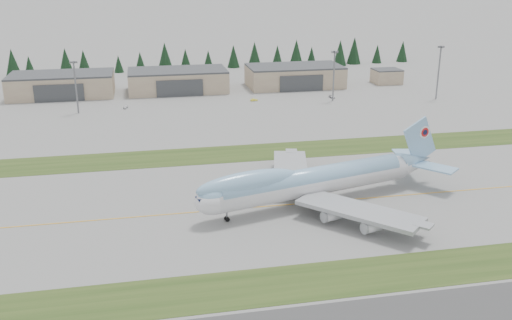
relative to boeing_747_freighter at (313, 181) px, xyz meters
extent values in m
plane|color=slate|center=(-9.09, 0.63, -6.44)|extent=(7000.00, 7000.00, 0.00)
cube|color=#284017|center=(-9.09, -37.37, -6.44)|extent=(400.00, 14.00, 0.08)
cube|color=#284017|center=(-9.09, 45.63, -6.44)|extent=(400.00, 18.00, 0.08)
cube|color=orange|center=(-9.09, 0.63, -6.44)|extent=(400.00, 0.40, 0.02)
cylinder|color=silver|center=(0.71, 0.19, -0.63)|extent=(55.89, 20.49, 6.51)
cylinder|color=#80ADD2|center=(-0.26, -0.07, 0.57)|extent=(51.89, 18.99, 6.01)
ellipsoid|color=silver|center=(-26.41, -6.91, -0.63)|extent=(11.72, 8.93, 6.51)
ellipsoid|color=#80ADD2|center=(-26.41, -6.91, 0.57)|extent=(9.82, 7.54, 5.52)
ellipsoid|color=#80ADD2|center=(-17.69, -4.63, 2.47)|extent=(28.13, 12.34, 6.01)
cube|color=#0C1433|center=(-29.80, -7.80, 0.67)|extent=(2.74, 3.06, 1.30)
cone|color=silver|center=(32.68, 8.55, -0.63)|extent=(13.24, 9.21, 6.38)
cone|color=#80ADD2|center=(32.68, 8.55, 0.57)|extent=(12.13, 8.41, 5.81)
cube|color=#80ADD2|center=(33.65, 8.80, 6.18)|extent=(11.88, 3.65, 13.82)
cylinder|color=silver|center=(34.71, 9.50, 8.58)|extent=(3.54, 1.11, 3.60)
cylinder|color=red|center=(34.68, 9.59, 8.58)|extent=(2.57, 0.85, 2.60)
cylinder|color=#0C1433|center=(34.66, 9.69, 8.58)|extent=(1.50, 0.57, 1.50)
cube|color=#80ADD2|center=(33.10, 14.87, -0.03)|extent=(7.89, 11.91, 0.46)
cube|color=#80ADD2|center=(36.14, 3.25, -0.03)|extent=(11.65, 12.31, 0.46)
cube|color=gray|center=(-1.53, 16.68, -2.43)|extent=(16.19, 31.42, 1.00)
cube|color=gray|center=(6.83, -15.29, -2.43)|extent=(27.35, 28.54, 1.00)
cylinder|color=silver|center=(-4.97, 11.64, -4.34)|extent=(5.67, 3.74, 2.50)
cylinder|color=silver|center=(-2.58, 21.89, -4.34)|extent=(5.67, 3.74, 2.50)
cylinder|color=silver|center=(1.36, -12.58, -4.34)|extent=(5.67, 3.74, 2.50)
cylinder|color=silver|center=(8.47, -20.35, -4.34)|extent=(5.67, 3.74, 2.50)
cylinder|color=slate|center=(-23.50, -6.15, -5.24)|extent=(0.54, 0.54, 2.40)
cylinder|color=slate|center=(-1.50, 2.71, -5.14)|extent=(0.68, 0.68, 2.60)
cylinder|color=slate|center=(0.02, -3.10, -5.14)|extent=(0.68, 0.68, 2.60)
cylinder|color=slate|center=(3.34, 3.98, -5.14)|extent=(0.68, 0.68, 2.60)
cylinder|color=slate|center=(4.86, -1.83, -5.14)|extent=(0.68, 0.68, 2.60)
cylinder|color=black|center=(-23.40, -6.54, -5.89)|extent=(1.15, 0.62, 1.10)
cylinder|color=black|center=(-23.61, -5.76, -5.89)|extent=(1.15, 0.62, 1.10)
cylinder|color=black|center=(-1.50, 2.71, -5.84)|extent=(1.29, 0.79, 1.20)
cylinder|color=black|center=(0.02, -3.10, -5.84)|extent=(1.29, 0.79, 1.20)
cylinder|color=black|center=(3.34, 3.98, -5.84)|extent=(1.29, 0.79, 1.20)
cylinder|color=black|center=(4.86, -1.83, -5.84)|extent=(1.29, 0.79, 1.20)
cube|color=gray|center=(-79.09, 150.63, -1.44)|extent=(48.00, 26.00, 10.00)
cube|color=#36383B|center=(-79.09, 150.63, 3.96)|extent=(48.00, 26.00, 0.80)
cube|color=#36383B|center=(-79.09, 137.33, -2.44)|extent=(22.08, 0.60, 8.00)
cube|color=gray|center=(-24.09, 150.63, -1.44)|extent=(48.00, 26.00, 10.00)
cube|color=#36383B|center=(-24.09, 150.63, 3.96)|extent=(48.00, 26.00, 0.80)
cube|color=#36383B|center=(-24.09, 137.33, -2.44)|extent=(22.08, 0.60, 8.00)
cube|color=gray|center=(35.91, 150.63, -1.44)|extent=(48.00, 26.00, 10.00)
cube|color=#36383B|center=(35.91, 150.63, 3.96)|extent=(48.00, 26.00, 0.80)
cube|color=#36383B|center=(35.91, 137.33, -2.44)|extent=(22.08, 0.60, 8.00)
cube|color=gray|center=(85.91, 148.63, -2.94)|extent=(14.00, 12.00, 7.00)
cube|color=#36383B|center=(85.91, 148.63, 0.86)|extent=(14.00, 12.00, 0.60)
cylinder|color=slate|center=(-68.77, 113.31, 4.12)|extent=(0.70, 0.70, 21.13)
cube|color=slate|center=(-68.77, 113.31, 15.09)|extent=(3.20, 3.20, 0.80)
cylinder|color=slate|center=(44.49, 114.47, 4.57)|extent=(0.70, 0.70, 22.02)
cube|color=slate|center=(44.49, 114.47, 15.98)|extent=(3.20, 3.20, 0.80)
cylinder|color=slate|center=(93.18, 108.42, 5.46)|extent=(0.70, 0.70, 23.79)
cube|color=slate|center=(93.18, 108.42, 17.75)|extent=(3.20, 3.20, 0.80)
imported|color=silver|center=(-49.39, 118.15, -6.44)|extent=(2.28, 3.97, 1.27)
imported|color=yellow|center=(8.68, 121.10, -6.44)|extent=(3.58, 1.72, 1.13)
imported|color=#AEADB2|center=(45.94, 120.12, -6.44)|extent=(2.28, 4.38, 1.21)
cone|color=black|center=(-112.81, 212.29, 1.15)|extent=(8.50, 8.50, 15.18)
cone|color=black|center=(-103.79, 211.24, -0.86)|extent=(6.25, 6.25, 11.17)
cone|color=black|center=(-83.98, 212.84, 0.93)|extent=(8.26, 8.26, 14.75)
cone|color=black|center=(-73.98, 213.68, 0.21)|extent=(7.44, 7.44, 13.29)
cone|color=black|center=(-54.23, 210.57, -1.40)|extent=(5.64, 5.64, 10.07)
cone|color=black|center=(-41.77, 212.52, -0.69)|extent=(6.43, 6.43, 11.49)
cone|color=black|center=(-27.01, 215.91, 1.65)|extent=(9.06, 9.06, 16.17)
cone|color=black|center=(-14.80, 215.33, -0.38)|extent=(6.79, 6.79, 12.12)
cone|color=black|center=(-0.94, 215.74, -1.04)|extent=(6.05, 6.05, 10.80)
cone|color=black|center=(14.48, 214.69, 0.45)|extent=(7.72, 7.72, 13.78)
cone|color=black|center=(27.15, 212.16, 1.39)|extent=(8.77, 8.77, 15.66)
cone|color=black|center=(41.06, 210.28, 0.29)|extent=(7.53, 7.53, 13.45)
cone|color=black|center=(53.19, 210.67, 1.88)|extent=(9.32, 9.32, 16.64)
cone|color=black|center=(64.73, 216.26, -0.81)|extent=(6.31, 6.31, 11.26)
cone|color=black|center=(81.02, 208.91, 1.50)|extent=(8.90, 8.90, 15.88)
cone|color=black|center=(91.99, 213.44, 2.06)|extent=(9.52, 9.52, 17.00)
cone|color=black|center=(107.70, 213.37, -0.57)|extent=(6.57, 6.57, 11.73)
cone|color=black|center=(126.08, 215.44, 0.31)|extent=(7.56, 7.56, 13.50)
camera|label=1|loc=(-41.76, -131.81, 52.37)|focal=40.00mm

